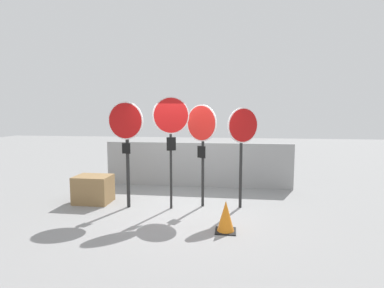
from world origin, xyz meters
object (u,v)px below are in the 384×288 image
stop_sign_1 (171,124)px  stop_sign_3 (243,135)px  stop_sign_0 (126,133)px  storage_crate (93,189)px  stop_sign_2 (202,132)px  traffic_cone_0 (226,216)px

stop_sign_1 → stop_sign_3: bearing=-14.0°
stop_sign_0 → storage_crate: bearing=171.3°
stop_sign_0 → stop_sign_2: stop_sign_0 is taller
stop_sign_2 → stop_sign_3: size_ratio=1.03×
stop_sign_3 → stop_sign_2: bearing=147.6°
stop_sign_2 → stop_sign_3: (0.96, 0.01, -0.06)m
stop_sign_0 → traffic_cone_0: (2.38, -1.15, -1.52)m
stop_sign_1 → stop_sign_2: size_ratio=1.07×
stop_sign_2 → storage_crate: size_ratio=2.80×
traffic_cone_0 → storage_crate: size_ratio=0.69×
stop_sign_1 → stop_sign_2: stop_sign_1 is taller
stop_sign_0 → stop_sign_1: size_ratio=0.96×
stop_sign_0 → stop_sign_2: (1.76, 0.32, 0.01)m
stop_sign_1 → traffic_cone_0: bearing=-66.3°
stop_sign_0 → stop_sign_1: (1.07, 0.05, 0.20)m
stop_sign_2 → traffic_cone_0: stop_sign_2 is taller
stop_sign_0 → stop_sign_1: stop_sign_1 is taller
stop_sign_0 → stop_sign_3: stop_sign_0 is taller
storage_crate → traffic_cone_0: bearing=-22.9°
stop_sign_1 → stop_sign_2: 0.76m
storage_crate → stop_sign_3: bearing=0.8°
stop_sign_0 → storage_crate: size_ratio=2.88×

